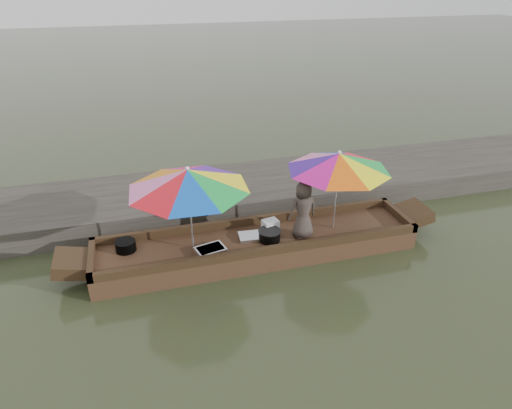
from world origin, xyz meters
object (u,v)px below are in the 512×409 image
object	(u,v)px
boat_hull	(257,247)
supply_bag	(270,227)
cooking_pot	(126,246)
tray_scallop	(252,236)
vendor	(303,210)
umbrella_bow	(190,209)
charcoal_grill	(269,236)
umbrella_stern	(336,191)
tray_crayfish	(210,250)

from	to	relation	value
boat_hull	supply_bag	distance (m)	0.44
cooking_pot	tray_scallop	size ratio (longest dim) A/B	0.71
vendor	umbrella_bow	world-z (taller)	umbrella_bow
cooking_pot	charcoal_grill	xyz separation A→B (m)	(2.52, -0.35, -0.00)
tray_scallop	umbrella_bow	distance (m)	1.33
charcoal_grill	umbrella_bow	xyz separation A→B (m)	(-1.37, 0.11, 0.68)
cooking_pot	tray_scallop	distance (m)	2.25
boat_hull	cooking_pot	distance (m)	2.35
supply_bag	umbrella_stern	bearing A→B (deg)	-6.39
charcoal_grill	cooking_pot	bearing A→B (deg)	172.13
tray_crayfish	umbrella_bow	world-z (taller)	umbrella_bow
umbrella_stern	vendor	bearing A→B (deg)	-168.79
supply_bag	cooking_pot	bearing A→B (deg)	177.74
boat_hull	tray_scallop	size ratio (longest dim) A/B	11.77
tray_scallop	charcoal_grill	xyz separation A→B (m)	(0.27, -0.16, 0.06)
vendor	charcoal_grill	bearing A→B (deg)	-9.68
vendor	umbrella_stern	size ratio (longest dim) A/B	0.59
boat_hull	vendor	world-z (taller)	vendor
tray_crayfish	tray_scallop	xyz separation A→B (m)	(0.83, 0.27, -0.01)
boat_hull	supply_bag	bearing A→B (deg)	25.28
tray_crayfish	tray_scallop	size ratio (longest dim) A/B	1.00
cooking_pot	tray_crayfish	size ratio (longest dim) A/B	0.71
cooking_pot	umbrella_bow	size ratio (longest dim) A/B	0.17
cooking_pot	tray_crayfish	xyz separation A→B (m)	(1.41, -0.46, -0.05)
cooking_pot	umbrella_bow	xyz separation A→B (m)	(1.14, -0.24, 0.68)
vendor	umbrella_stern	xyz separation A→B (m)	(0.69, 0.14, 0.23)
boat_hull	tray_crayfish	distance (m)	0.96
supply_bag	charcoal_grill	bearing A→B (deg)	-110.63
boat_hull	umbrella_stern	distance (m)	1.77
boat_hull	cooking_pot	size ratio (longest dim) A/B	16.59
boat_hull	tray_scallop	xyz separation A→B (m)	(-0.08, 0.05, 0.21)
cooking_pot	charcoal_grill	bearing A→B (deg)	-7.87
tray_crayfish	supply_bag	distance (m)	1.25
charcoal_grill	umbrella_stern	bearing A→B (deg)	4.82
cooking_pot	boat_hull	bearing A→B (deg)	-5.86
boat_hull	vendor	size ratio (longest dim) A/B	5.34
cooking_pot	tray_crayfish	bearing A→B (deg)	-18.12
supply_bag	umbrella_stern	xyz separation A→B (m)	(1.21, -0.14, 0.65)
tray_scallop	supply_bag	distance (m)	0.39
umbrella_bow	tray_scallop	bearing A→B (deg)	2.65
boat_hull	tray_crayfish	xyz separation A→B (m)	(-0.91, -0.22, 0.22)
tray_scallop	umbrella_stern	xyz separation A→B (m)	(1.57, -0.05, 0.74)
boat_hull	cooking_pot	bearing A→B (deg)	174.14
cooking_pot	umbrella_bow	world-z (taller)	umbrella_bow
tray_crayfish	umbrella_stern	size ratio (longest dim) A/B	0.27
cooking_pot	charcoal_grill	distance (m)	2.54
cooking_pot	umbrella_stern	bearing A→B (deg)	-3.57
supply_bag	umbrella_bow	world-z (taller)	umbrella_bow
umbrella_stern	tray_scallop	bearing A→B (deg)	178.15
umbrella_bow	umbrella_stern	world-z (taller)	same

